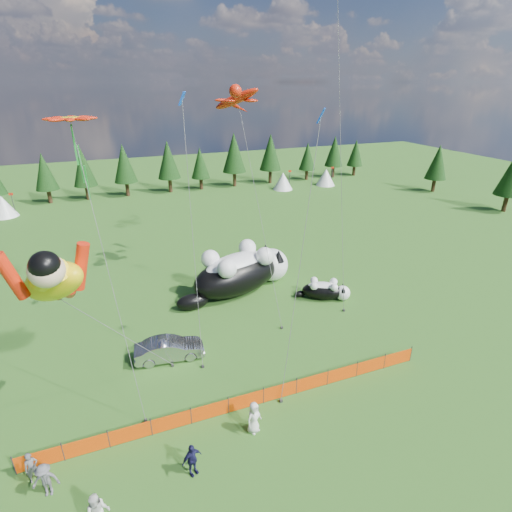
% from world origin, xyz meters
% --- Properties ---
extents(ground, '(160.00, 160.00, 0.00)m').
position_xyz_m(ground, '(0.00, 0.00, 0.00)').
color(ground, '#0D370A').
rests_on(ground, ground).
extents(safety_fence, '(22.06, 0.06, 1.10)m').
position_xyz_m(safety_fence, '(0.00, -3.00, 0.50)').
color(safety_fence, '#262626').
rests_on(safety_fence, ground).
extents(tree_line, '(90.00, 4.00, 8.00)m').
position_xyz_m(tree_line, '(0.00, 45.00, 4.00)').
color(tree_line, black).
rests_on(tree_line, ground).
extents(festival_tents, '(50.00, 3.20, 2.80)m').
position_xyz_m(festival_tents, '(11.00, 40.00, 1.40)').
color(festival_tents, white).
rests_on(festival_tents, ground).
extents(cat_large, '(10.52, 6.05, 3.90)m').
position_xyz_m(cat_large, '(4.20, 9.64, 1.85)').
color(cat_large, black).
rests_on(cat_large, ground).
extents(cat_small, '(4.15, 3.02, 1.63)m').
position_xyz_m(cat_small, '(10.06, 5.91, 0.78)').
color(cat_small, black).
rests_on(cat_small, ground).
extents(car, '(4.44, 1.94, 1.42)m').
position_xyz_m(car, '(-3.08, 2.76, 0.71)').
color(car, '#ABAAAF').
rests_on(car, ground).
extents(spectator_a, '(0.64, 0.51, 1.53)m').
position_xyz_m(spectator_a, '(-10.19, -3.60, 0.77)').
color(spectator_a, '#55555A').
rests_on(spectator_a, ground).
extents(spectator_c, '(1.10, 0.82, 1.69)m').
position_xyz_m(spectator_c, '(-3.58, -5.82, 0.84)').
color(spectator_c, '#16153B').
rests_on(spectator_c, ground).
extents(spectator_d, '(1.16, 0.72, 1.68)m').
position_xyz_m(spectator_d, '(-9.55, -4.57, 0.84)').
color(spectator_d, '#55555A').
rests_on(spectator_d, ground).
extents(spectator_e, '(1.03, 0.88, 1.77)m').
position_xyz_m(spectator_e, '(-0.17, -4.58, 0.89)').
color(spectator_e, silver).
rests_on(spectator_e, ground).
extents(superhero_kite, '(8.42, 7.22, 11.93)m').
position_xyz_m(superhero_kite, '(-8.03, -1.78, 8.60)').
color(superhero_kite, yellow).
rests_on(superhero_kite, ground).
extents(gecko_kite, '(6.21, 14.12, 18.20)m').
position_xyz_m(gecko_kite, '(5.40, 13.77, 14.96)').
color(gecko_kite, red).
rests_on(gecko_kite, ground).
extents(flower_kite, '(3.26, 7.10, 15.47)m').
position_xyz_m(flower_kite, '(-6.49, 3.37, 14.41)').
color(flower_kite, red).
rests_on(flower_kite, ground).
extents(diamond_kite_a, '(1.20, 5.49, 16.37)m').
position_xyz_m(diamond_kite_a, '(-0.56, 5.76, 14.71)').
color(diamond_kite_a, blue).
rests_on(diamond_kite_a, ground).
extents(diamond_kite_c, '(3.81, 3.91, 15.66)m').
position_xyz_m(diamond_kite_c, '(5.14, -0.08, 14.04)').
color(diamond_kite_c, blue).
rests_on(diamond_kite_c, ground).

